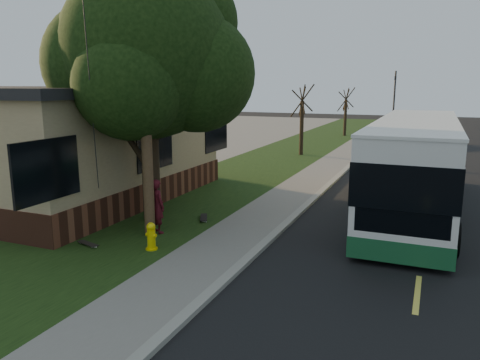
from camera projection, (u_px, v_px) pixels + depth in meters
name	position (u px, v px, depth m)	size (l,w,h in m)	color
ground	(243.00, 266.00, 11.39)	(120.00, 120.00, 0.00)	black
road	(428.00, 194.00, 18.92)	(8.00, 80.00, 0.01)	black
curb	(330.00, 184.00, 20.42)	(0.25, 80.00, 0.12)	gray
sidewalk	(307.00, 183.00, 20.80)	(2.00, 80.00, 0.08)	slate
grass_verge	(235.00, 177.00, 22.12)	(5.00, 80.00, 0.07)	black
building_lot	(70.00, 164.00, 25.90)	(15.00, 80.00, 0.04)	slate
fire_hydrant	(151.00, 236.00, 12.29)	(0.32, 0.32, 0.74)	yellow
utility_pole	(144.00, 74.00, 12.60)	(2.86, 3.21, 9.07)	#473321
leafy_tree	(150.00, 57.00, 14.32)	(6.30, 6.00, 7.80)	black
bare_tree_near	(302.00, 121.00, 28.55)	(1.38, 1.21, 4.31)	black
bare_tree_far	(345.00, 113.00, 39.23)	(1.38, 1.21, 4.03)	black
traffic_signal	(394.00, 98.00, 41.29)	(0.18, 0.22, 5.50)	#2D2D30
transit_bus	(415.00, 163.00, 16.07)	(2.72, 11.80, 3.19)	silver
skateboarder	(157.00, 206.00, 13.61)	(0.58, 0.38, 1.60)	#480E17
skateboard_main	(204.00, 218.00, 15.09)	(0.56, 0.85, 0.08)	black
skateboard_spare	(88.00, 244.00, 12.64)	(0.76, 0.37, 0.07)	black
dumpster	(143.00, 157.00, 23.69)	(1.69, 1.39, 1.40)	black
distant_car	(403.00, 134.00, 34.42)	(1.74, 4.34, 1.48)	black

